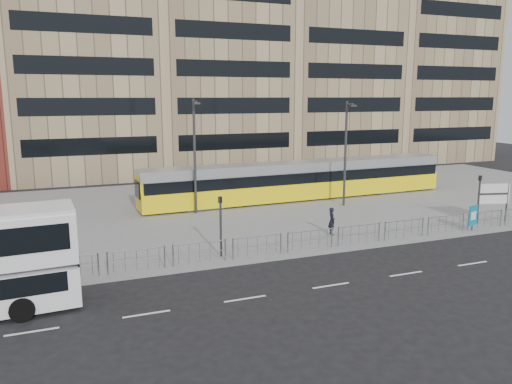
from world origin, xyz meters
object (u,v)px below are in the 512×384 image
object	(u,v)px
pedestrian	(332,221)
lamp_post_west	(195,152)
tram	(301,180)
ad_panel	(473,216)
traffic_light_west	(221,218)
traffic_light_east	(479,193)
lamp_post_east	(346,149)
station_sign	(493,196)

from	to	relation	value
pedestrian	lamp_post_west	world-z (taller)	lamp_post_west
tram	ad_panel	bearing A→B (deg)	-67.50
ad_panel	pedestrian	bearing A→B (deg)	149.48
pedestrian	traffic_light_west	distance (m)	7.53
pedestrian	traffic_light_east	world-z (taller)	traffic_light_east
pedestrian	lamp_post_east	world-z (taller)	lamp_post_east
lamp_post_east	ad_panel	bearing A→B (deg)	-68.37
tram	lamp_post_east	world-z (taller)	lamp_post_east
tram	lamp_post_west	size ratio (longest dim) A/B	3.23
tram	traffic_light_west	bearing A→B (deg)	-133.30
tram	pedestrian	world-z (taller)	tram
lamp_post_east	tram	bearing A→B (deg)	120.80
pedestrian	lamp_post_east	xyz separation A→B (m)	(4.82, 6.55, 3.38)
station_sign	lamp_post_east	xyz separation A→B (m)	(-6.31, 7.71, 2.45)
ad_panel	lamp_post_east	distance (m)	10.13
ad_panel	pedestrian	xyz separation A→B (m)	(-8.36, 2.36, -0.10)
pedestrian	lamp_post_west	xyz separation A→B (m)	(-6.07, 8.11, 3.48)
pedestrian	lamp_post_east	distance (m)	8.81
tram	lamp_post_east	bearing A→B (deg)	-60.97
traffic_light_east	lamp_post_west	xyz separation A→B (m)	(-16.04, 9.21, 2.31)
station_sign	traffic_light_east	size ratio (longest dim) A/B	0.81
station_sign	lamp_post_west	bearing A→B (deg)	165.71
tram	station_sign	distance (m)	13.80
tram	ad_panel	size ratio (longest dim) A/B	16.37
traffic_light_west	traffic_light_east	world-z (taller)	same
tram	lamp_post_west	distance (m)	9.50
tram	traffic_light_west	size ratio (longest dim) A/B	8.17
traffic_light_west	ad_panel	bearing A→B (deg)	-22.39
station_sign	lamp_post_west	size ratio (longest dim) A/B	0.32
pedestrian	lamp_post_west	size ratio (longest dim) A/B	0.21
tram	traffic_light_east	distance (m)	13.10
lamp_post_west	pedestrian	bearing A→B (deg)	-53.20
station_sign	ad_panel	bearing A→B (deg)	-142.48
pedestrian	ad_panel	bearing A→B (deg)	-93.94
pedestrian	traffic_light_west	bearing A→B (deg)	113.78
station_sign	ad_panel	xyz separation A→B (m)	(-2.78, -1.21, -0.83)
traffic_light_west	lamp_post_east	size ratio (longest dim) A/B	0.41
tram	pedestrian	bearing A→B (deg)	-107.80
ad_panel	lamp_post_east	xyz separation A→B (m)	(-3.54, 8.91, 3.28)
traffic_light_east	lamp_post_west	bearing A→B (deg)	133.37
station_sign	traffic_light_east	distance (m)	1.18
traffic_light_west	lamp_post_west	size ratio (longest dim) A/B	0.40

